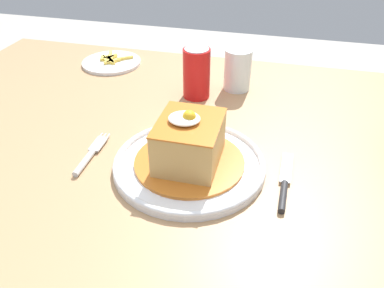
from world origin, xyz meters
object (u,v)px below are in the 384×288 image
Objects in this scene: fork at (89,156)px; knife at (284,188)px; soda_can at (198,73)px; main_plate at (189,163)px; drinking_glass at (237,72)px; side_plate_fries at (112,62)px.

knife is at bearing -0.05° from fork.
soda_can is at bearing 64.82° from fork.
knife is 0.39m from soda_can.
soda_can is (-0.05, 0.28, 0.05)m from main_plate.
knife is (0.37, -0.00, 0.00)m from fork.
knife is (0.18, -0.02, -0.00)m from main_plate.
soda_can reaches higher than drinking_glass.
drinking_glass is at bearing 58.33° from fork.
main_plate is 0.29m from soda_can.
fork and knife have the same top height.
fork is 0.47m from side_plate_fries.
soda_can is 0.33m from side_plate_fries.
fork is 1.35× the size of drinking_glass.
knife is at bearing -7.30° from main_plate.
drinking_glass is (0.09, 0.07, -0.02)m from soda_can.
main_plate reaches higher than side_plate_fries.
main_plate is 0.36m from drinking_glass.
drinking_glass is at bearing -10.32° from side_plate_fries.
drinking_glass is 0.62× the size of side_plate_fries.
soda_can is 0.11m from drinking_glass.
side_plate_fries is (-0.52, 0.44, -0.00)m from knife.
main_plate is 2.72× the size of drinking_glass.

